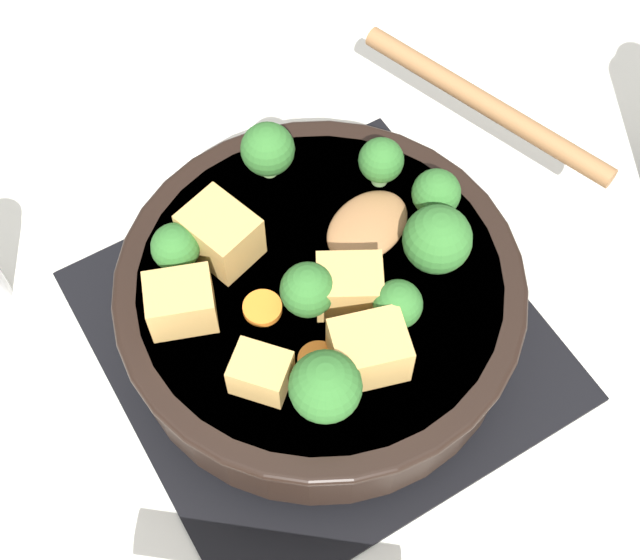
{
  "coord_description": "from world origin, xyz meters",
  "views": [
    {
      "loc": [
        0.16,
        0.26,
        0.61
      ],
      "look_at": [
        0.0,
        0.0,
        0.09
      ],
      "focal_mm": 50.0,
      "sensor_mm": 36.0,
      "label": 1
    }
  ],
  "objects": [
    {
      "name": "ground_plane",
      "position": [
        0.0,
        0.0,
        0.0
      ],
      "size": [
        2.4,
        2.4,
        0.0
      ],
      "primitive_type": "plane",
      "color": "silver"
    },
    {
      "name": "front_burner_grate",
      "position": [
        0.0,
        0.0,
        0.01
      ],
      "size": [
        0.31,
        0.31,
        0.03
      ],
      "color": "black",
      "rests_on": "ground_plane"
    },
    {
      "name": "skillet_pan",
      "position": [
        0.0,
        0.0,
        0.06
      ],
      "size": [
        0.37,
        0.39,
        0.06
      ],
      "color": "black",
      "rests_on": "front_burner_grate"
    },
    {
      "name": "wooden_spoon",
      "position": [
        -0.12,
        -0.04,
        0.09
      ],
      "size": [
        0.22,
        0.21,
        0.02
      ],
      "color": "olive",
      "rests_on": "skillet_pan"
    },
    {
      "name": "tofu_cube_center_large",
      "position": [
        0.05,
        -0.06,
        0.1
      ],
      "size": [
        0.05,
        0.06,
        0.04
      ],
      "primitive_type": "cube",
      "rotation": [
        0.0,
        0.0,
        1.87
      ],
      "color": "tan",
      "rests_on": "skillet_pan"
    },
    {
      "name": "tofu_cube_near_handle",
      "position": [
        0.07,
        0.05,
        0.1
      ],
      "size": [
        0.04,
        0.05,
        0.03
      ],
      "primitive_type": "cube",
      "rotation": [
        0.0,
        0.0,
        2.28
      ],
      "color": "tan",
      "rests_on": "skillet_pan"
    },
    {
      "name": "tofu_cube_east_chunk",
      "position": [
        0.01,
        0.07,
        0.1
      ],
      "size": [
        0.06,
        0.05,
        0.04
      ],
      "primitive_type": "cube",
      "rotation": [
        0.0,
        0.0,
        5.99
      ],
      "color": "tan",
      "rests_on": "skillet_pan"
    },
    {
      "name": "tofu_cube_west_chunk",
      "position": [
        0.09,
        -0.02,
        0.1
      ],
      "size": [
        0.05,
        0.05,
        0.03
      ],
      "primitive_type": "cube",
      "rotation": [
        0.0,
        0.0,
        2.79
      ],
      "color": "tan",
      "rests_on": "skillet_pan"
    },
    {
      "name": "tofu_cube_back_piece",
      "position": [
        -0.01,
        0.02,
        0.1
      ],
      "size": [
        0.05,
        0.05,
        0.03
      ],
      "primitive_type": "cube",
      "rotation": [
        0.0,
        0.0,
        5.77
      ],
      "color": "tan",
      "rests_on": "skillet_pan"
    },
    {
      "name": "broccoli_floret_near_spoon",
      "position": [
        -0.07,
        0.03,
        0.11
      ],
      "size": [
        0.05,
        0.05,
        0.05
      ],
      "color": "#709956",
      "rests_on": "skillet_pan"
    },
    {
      "name": "broccoli_floret_center_top",
      "position": [
        -0.03,
        0.05,
        0.11
      ],
      "size": [
        0.03,
        0.03,
        0.04
      ],
      "color": "#709956",
      "rests_on": "skillet_pan"
    },
    {
      "name": "broccoli_floret_east_rim",
      "position": [
        -0.08,
        -0.05,
        0.11
      ],
      "size": [
        0.03,
        0.03,
        0.04
      ],
      "color": "#709956",
      "rests_on": "skillet_pan"
    },
    {
      "name": "broccoli_floret_west_rim",
      "position": [
        -0.02,
        -0.1,
        0.11
      ],
      "size": [
        0.04,
        0.04,
        0.05
      ],
      "color": "#709956",
      "rests_on": "skillet_pan"
    },
    {
      "name": "broccoli_floret_north_edge",
      "position": [
        0.04,
        0.08,
        0.11
      ],
      "size": [
        0.05,
        0.05,
        0.05
      ],
      "color": "#709956",
      "rests_on": "skillet_pan"
    },
    {
      "name": "broccoli_floret_south_cluster",
      "position": [
        -0.1,
        -0.01,
        0.11
      ],
      "size": [
        0.03,
        0.03,
        0.04
      ],
      "color": "#709956",
      "rests_on": "skillet_pan"
    },
    {
      "name": "broccoli_floret_mid_floret",
      "position": [
        0.08,
        -0.06,
        0.11
      ],
      "size": [
        0.03,
        0.03,
        0.04
      ],
      "color": "#709956",
      "rests_on": "skillet_pan"
    },
    {
      "name": "broccoli_floret_small_inner",
      "position": [
        0.02,
        0.01,
        0.11
      ],
      "size": [
        0.04,
        0.04,
        0.04
      ],
      "color": "#709956",
      "rests_on": "skillet_pan"
    },
    {
      "name": "carrot_slice_orange_thin",
      "position": [
        0.03,
        0.05,
        0.09
      ],
      "size": [
        0.03,
        0.03,
        0.01
      ],
      "primitive_type": "cylinder",
      "color": "orange",
      "rests_on": "skillet_pan"
    },
    {
      "name": "carrot_slice_near_center",
      "position": [
        0.04,
        -0.0,
        0.09
      ],
      "size": [
        0.03,
        0.03,
        0.01
      ],
      "primitive_type": "cylinder",
      "color": "orange",
      "rests_on": "skillet_pan"
    }
  ]
}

